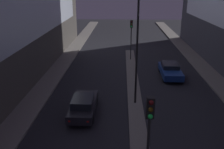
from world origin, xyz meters
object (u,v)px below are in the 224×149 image
Objects in this scene: car_left_lane at (83,105)px; car_right_lane at (170,70)px; traffic_light_mid at (131,31)px; street_lamp at (138,25)px; traffic_light_near at (149,128)px.

car_right_lane is at bearing 46.63° from car_left_lane.
street_lamp is (0.00, -12.48, 2.69)m from traffic_light_mid.
traffic_light_near is 1.00× the size of traffic_light_mid.
car_left_lane is at bearing -105.37° from traffic_light_mid.
street_lamp is 7.17m from car_left_lane.
car_left_lane is (-3.95, -14.37, -2.99)m from traffic_light_mid.
traffic_light_mid is 7.79m from car_right_lane.
traffic_light_mid is at bearing 90.00° from traffic_light_near.
street_lamp is 2.08× the size of car_right_lane.
traffic_light_near is 10.00m from street_lamp.
traffic_light_near is at bearing -90.00° from traffic_light_mid.
car_left_lane is 0.98× the size of car_right_lane.
traffic_light_mid is 1.08× the size of car_left_lane.
traffic_light_near is 1.06× the size of car_right_lane.
traffic_light_near is 22.11m from traffic_light_mid.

